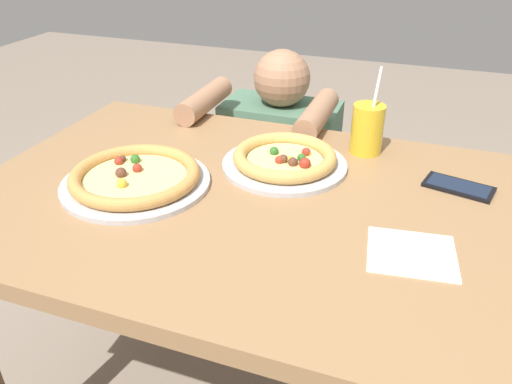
{
  "coord_description": "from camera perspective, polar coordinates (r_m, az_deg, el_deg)",
  "views": [
    {
      "loc": [
        0.36,
        -0.91,
        1.31
      ],
      "look_at": [
        0.05,
        -0.03,
        0.78
      ],
      "focal_mm": 35.6,
      "sensor_mm": 36.0,
      "label": 1
    }
  ],
  "objects": [
    {
      "name": "dining_table",
      "position": [
        1.19,
        -1.57,
        -4.92
      ],
      "size": [
        1.23,
        0.85,
        0.75
      ],
      "color": "#936D47",
      "rests_on": "ground"
    },
    {
      "name": "pizza_far",
      "position": [
        1.24,
        3.26,
        3.66
      ],
      "size": [
        0.31,
        0.31,
        0.04
      ],
      "color": "#B7B7BC",
      "rests_on": "dining_table"
    },
    {
      "name": "cell_phone",
      "position": [
        1.24,
        21.82,
        0.55
      ],
      "size": [
        0.16,
        0.11,
        0.01
      ],
      "color": "black",
      "rests_on": "dining_table"
    },
    {
      "name": "diner_seated",
      "position": [
        1.89,
        2.54,
        0.76
      ],
      "size": [
        0.43,
        0.53,
        0.9
      ],
      "color": "#333847",
      "rests_on": "ground"
    },
    {
      "name": "drink_cup_colored",
      "position": [
        1.33,
        12.4,
        6.96
      ],
      "size": [
        0.08,
        0.08,
        0.22
      ],
      "color": "gold",
      "rests_on": "dining_table"
    },
    {
      "name": "pizza_near",
      "position": [
        1.19,
        -13.41,
        1.57
      ],
      "size": [
        0.34,
        0.34,
        0.04
      ],
      "color": "#B7B7BC",
      "rests_on": "dining_table"
    },
    {
      "name": "paper_napkin",
      "position": [
        0.99,
        17.08,
        -6.6
      ],
      "size": [
        0.18,
        0.16,
        0.0
      ],
      "primitive_type": "cube",
      "rotation": [
        0.0,
        0.0,
        0.13
      ],
      "color": "white",
      "rests_on": "dining_table"
    }
  ]
}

